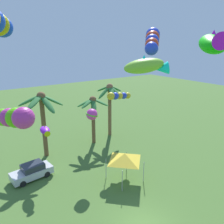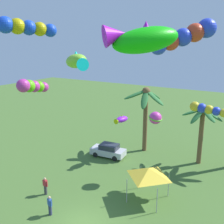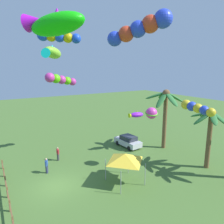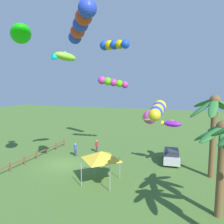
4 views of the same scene
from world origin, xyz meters
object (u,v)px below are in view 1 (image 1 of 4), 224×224
palm_tree_1 (110,97)px  kite_fish_6 (213,43)px  kite_ball_5 (92,114)px  kite_tube_2 (11,118)px  palm_tree_2 (93,108)px  kite_fish_4 (45,130)px  palm_tree_0 (42,108)px  kite_tube_1 (152,40)px  festival_tent (125,157)px  kite_fish_3 (146,66)px  kite_tube_0 (118,96)px  parked_car_0 (32,171)px

palm_tree_1 → kite_fish_6: size_ratio=2.07×
palm_tree_1 → kite_ball_5: 8.96m
kite_tube_2 → palm_tree_2: bearing=44.7°
palm_tree_1 → kite_fish_4: size_ratio=3.68×
kite_tube_2 → kite_fish_6: size_ratio=1.08×
palm_tree_0 → palm_tree_1: bearing=5.3°
palm_tree_1 → kite_tube_1: kite_tube_1 is taller
palm_tree_0 → kite_fish_6: (6.53, -15.60, 6.97)m
palm_tree_1 → festival_tent: 11.90m
kite_fish_3 → kite_fish_4: size_ratio=1.33×
festival_tent → kite_tube_1: 10.89m
palm_tree_2 → kite_fish_6: bearing=-89.9°
palm_tree_2 → kite_tube_2: (-11.84, -11.72, 4.19)m
palm_tree_1 → kite_fish_3: (-8.11, -15.43, 5.87)m
palm_tree_0 → kite_tube_0: bearing=-27.8°
kite_tube_2 → kite_fish_4: kite_tube_2 is taller
palm_tree_0 → kite_fish_3: (1.75, -14.52, 5.69)m
festival_tent → kite_ball_5: (-1.19, 3.98, 3.44)m
kite_tube_2 → kite_fish_6: (11.87, -3.81, 3.80)m
parked_car_0 → palm_tree_0: bearing=53.9°
palm_tree_0 → kite_ball_5: (3.36, -5.25, 0.04)m
festival_tent → kite_tube_2: bearing=-165.5°
palm_tree_1 → kite_tube_2: kite_tube_2 is taller
parked_car_0 → kite_fish_3: kite_fish_3 is taller
palm_tree_2 → kite_tube_1: bearing=-87.4°
kite_tube_2 → kite_tube_1: bearing=9.7°
kite_tube_0 → kite_fish_4: size_ratio=1.59×
kite_tube_2 → kite_fish_6: 13.03m
kite_tube_0 → kite_tube_1: (-0.68, -5.67, 6.04)m
kite_ball_5 → kite_fish_3: bearing=-99.9°
palm_tree_2 → kite_fish_4: bearing=-153.9°
kite_tube_2 → kite_ball_5: bearing=36.9°
kite_fish_4 → kite_ball_5: size_ratio=1.20×
palm_tree_1 → kite_fish_6: bearing=-101.4°
parked_car_0 → kite_tube_1: bearing=-31.5°
festival_tent → kite_fish_3: 10.88m
palm_tree_1 → kite_tube_0: (-2.23, -4.95, 1.35)m
kite_fish_4 → kite_tube_2: bearing=-118.0°
palm_tree_2 → kite_tube_1: kite_tube_1 is taller
parked_car_0 → festival_tent: bearing=-36.9°
kite_tube_0 → kite_tube_2: size_ratio=0.82×
palm_tree_1 → kite_ball_5: palm_tree_1 is taller
palm_tree_2 → kite_fish_6: size_ratio=1.75×
parked_car_0 → kite_tube_2: 11.83m
kite_fish_6 → kite_tube_2: bearing=162.2°
festival_tent → kite_fish_4: 8.15m
palm_tree_0 → kite_fish_6: bearing=-67.3°
kite_tube_0 → kite_fish_4: 9.02m
kite_tube_1 → festival_tent: bearing=168.9°
palm_tree_0 → kite_ball_5: 6.23m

